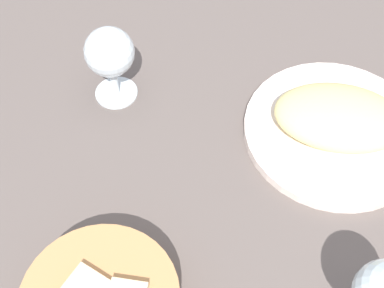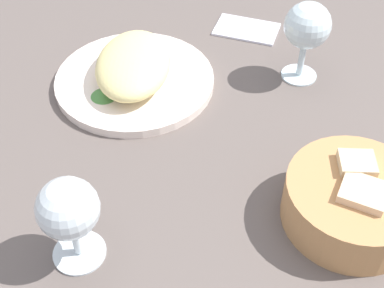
# 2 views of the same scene
# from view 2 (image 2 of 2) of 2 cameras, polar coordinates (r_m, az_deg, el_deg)

# --- Properties ---
(ground_plane) EXTENTS (1.40, 1.40, 0.02)m
(ground_plane) POSITION_cam_2_polar(r_m,az_deg,el_deg) (0.78, 2.78, 1.74)
(ground_plane) COLOR #5C524C
(plate) EXTENTS (0.25, 0.25, 0.01)m
(plate) POSITION_cam_2_polar(r_m,az_deg,el_deg) (0.84, -6.17, 6.81)
(plate) COLOR #F3E0D2
(plate) RESTS_ON ground_plane
(omelette) EXTENTS (0.18, 0.12, 0.05)m
(omelette) POSITION_cam_2_polar(r_m,az_deg,el_deg) (0.82, -6.34, 8.52)
(omelette) COLOR #E7D588
(omelette) RESTS_ON plate
(lettuce_garnish) EXTENTS (0.04, 0.04, 0.01)m
(lettuce_garnish) POSITION_cam_2_polar(r_m,az_deg,el_deg) (0.80, -9.52, 5.49)
(lettuce_garnish) COLOR #45803C
(lettuce_garnish) RESTS_ON plate
(bread_basket) EXTENTS (0.17, 0.17, 0.07)m
(bread_basket) POSITION_cam_2_polar(r_m,az_deg,el_deg) (0.66, 17.01, -5.90)
(bread_basket) COLOR tan
(bread_basket) RESTS_ON ground_plane
(wine_glass_near) EXTENTS (0.07, 0.07, 0.12)m
(wine_glass_near) POSITION_cam_2_polar(r_m,az_deg,el_deg) (0.58, -13.14, -7.14)
(wine_glass_near) COLOR silver
(wine_glass_near) RESTS_ON ground_plane
(wine_glass_far) EXTENTS (0.07, 0.07, 0.13)m
(wine_glass_far) POSITION_cam_2_polar(r_m,az_deg,el_deg) (0.83, 12.28, 12.06)
(wine_glass_far) COLOR silver
(wine_glass_far) RESTS_ON ground_plane
(folded_napkin) EXTENTS (0.10, 0.13, 0.01)m
(folded_napkin) POSITION_cam_2_polar(r_m,az_deg,el_deg) (0.97, 5.90, 12.29)
(folded_napkin) COLOR silver
(folded_napkin) RESTS_ON ground_plane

